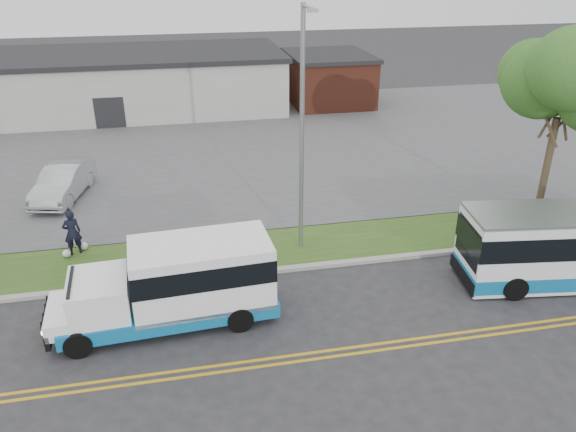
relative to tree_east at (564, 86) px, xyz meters
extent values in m
plane|color=#28282B|center=(-14.00, -3.00, -6.20)|extent=(140.00, 140.00, 0.00)
cube|color=gold|center=(-14.00, -6.85, -6.20)|extent=(70.00, 0.12, 0.01)
cube|color=gold|center=(-14.00, -7.15, -6.20)|extent=(70.00, 0.12, 0.01)
cube|color=#9E9B93|center=(-14.00, -1.90, -6.13)|extent=(80.00, 0.30, 0.15)
cube|color=#2F4818|center=(-14.00, -0.10, -6.15)|extent=(80.00, 3.30, 0.10)
cube|color=#4C4C4F|center=(-14.00, 14.00, -6.15)|extent=(80.00, 25.00, 0.10)
cube|color=#9E9E99|center=(-20.00, 24.00, -4.20)|extent=(25.00, 10.00, 4.00)
cube|color=black|center=(-20.00, 24.00, -2.03)|extent=(25.40, 10.40, 0.35)
cube|color=black|center=(-20.00, 19.05, -5.10)|extent=(2.00, 0.15, 2.20)
cube|color=brown|center=(-3.50, 23.00, -4.40)|extent=(6.00, 7.00, 3.60)
cube|color=black|center=(-3.50, 23.00, -2.45)|extent=(6.30, 7.30, 0.30)
cylinder|color=#3E2E22|center=(0.00, 0.00, -3.72)|extent=(0.32, 0.32, 4.76)
ellipsoid|color=#2D5E21|center=(0.00, 0.00, 0.02)|extent=(5.20, 5.20, 4.42)
cylinder|color=gray|center=(-11.00, -0.20, -1.35)|extent=(0.18, 0.18, 9.50)
cylinder|color=gray|center=(-11.00, -0.90, 3.30)|extent=(0.12, 1.40, 0.12)
cube|color=gray|center=(-11.00, -1.55, 3.25)|extent=(0.35, 0.18, 0.12)
cube|color=#0E669F|center=(-16.36, -4.30, -5.65)|extent=(7.04, 2.75, 0.51)
cube|color=white|center=(-15.24, -4.23, -4.48)|extent=(4.61, 2.60, 2.14)
cube|color=black|center=(-15.24, -4.23, -4.12)|extent=(4.63, 2.64, 0.76)
cube|color=white|center=(-18.49, -4.43, -4.83)|extent=(1.96, 2.29, 1.22)
cube|color=black|center=(-19.25, -4.47, -4.63)|extent=(0.22, 1.93, 0.92)
cube|color=white|center=(-19.61, -4.49, -5.34)|extent=(1.14, 2.14, 0.56)
cube|color=black|center=(-20.06, -4.52, -5.65)|extent=(0.28, 2.09, 0.51)
sphere|color=#FFD88C|center=(-20.07, -5.29, -5.39)|extent=(0.22, 0.22, 0.20)
sphere|color=#FFD88C|center=(-20.16, -3.76, -5.39)|extent=(0.22, 0.22, 0.20)
cylinder|color=black|center=(-19.13, -5.57, -5.78)|extent=(0.87, 0.34, 0.85)
cylinder|color=black|center=(-19.26, -3.37, -5.78)|extent=(0.87, 0.34, 0.85)
cylinder|color=black|center=(-14.16, -5.27, -5.78)|extent=(0.87, 0.34, 0.85)
cylinder|color=black|center=(-14.29, -3.07, -5.78)|extent=(0.87, 0.34, 0.85)
cube|color=black|center=(-5.72, -4.15, -4.45)|extent=(0.37, 2.12, 1.48)
cube|color=black|center=(-5.79, -4.14, -5.79)|extent=(0.41, 2.31, 0.46)
cylinder|color=black|center=(-4.44, -5.42, -5.76)|extent=(0.92, 0.41, 0.89)
cylinder|color=black|center=(-4.16, -3.25, -5.76)|extent=(0.92, 0.41, 0.89)
imported|color=black|center=(-20.07, 1.00, -5.15)|extent=(0.80, 0.66, 1.90)
imported|color=#A7ABAE|center=(-21.33, 7.03, -5.31)|extent=(2.71, 5.08, 1.59)
sphere|color=white|center=(-20.37, 0.75, -5.94)|extent=(0.32, 0.32, 0.32)
sphere|color=white|center=(-19.77, 1.25, -5.94)|extent=(0.32, 0.32, 0.32)
camera|label=1|loc=(-15.65, -20.19, 5.04)|focal=35.00mm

